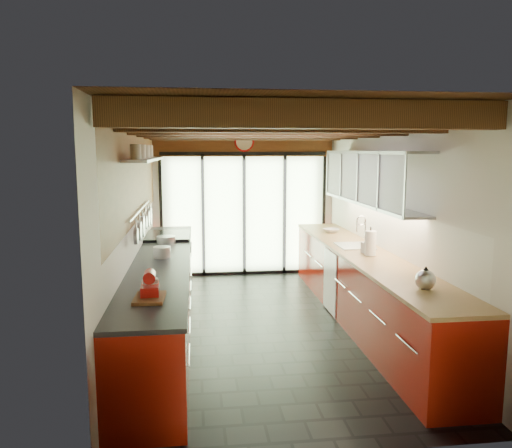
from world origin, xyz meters
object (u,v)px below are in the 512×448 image
Objects in this scene: stand_mixer at (150,286)px; soap_bottle at (366,245)px; kettle at (425,278)px; paper_towel at (370,244)px; bowl at (331,231)px.

stand_mixer is 3.00m from soap_bottle.
kettle is 0.69× the size of paper_towel.
kettle is 1.65m from soap_bottle.
stand_mixer is 1.36× the size of soap_bottle.
stand_mixer is at bearing -128.29° from bowl.
stand_mixer reaches higher than kettle.
bowl is (0.00, 1.78, -0.12)m from paper_towel.
paper_towel reaches higher than soap_bottle.
paper_towel is (2.54, 1.44, 0.06)m from stand_mixer.
stand_mixer reaches higher than soap_bottle.
kettle is 3.27m from bowl.
paper_towel is at bearing -90.00° from bowl.
bowl is (2.54, 3.22, -0.07)m from stand_mixer.
kettle is at bearing -90.00° from soap_bottle.
stand_mixer is 4.10m from bowl.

